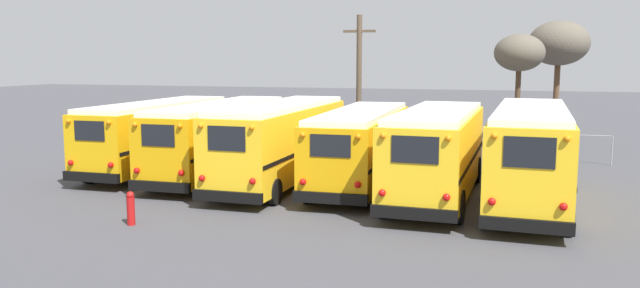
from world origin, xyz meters
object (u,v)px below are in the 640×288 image
object	(u,v)px
school_bus_5	(530,152)
bare_tree_1	(519,54)
school_bus_4	(437,150)
utility_pole	(359,80)
school_bus_1	(221,136)
school_bus_3	(361,144)
school_bus_0	(158,133)
bare_tree_0	(559,44)
school_bus_2	(282,140)
fire_hydrant	(131,208)

from	to	relation	value
school_bus_5	bare_tree_1	world-z (taller)	bare_tree_1
school_bus_4	utility_pole	bearing A→B (deg)	115.81
school_bus_4	utility_pole	size ratio (longest dim) A/B	1.29
school_bus_1	school_bus_5	distance (m)	12.79
school_bus_3	school_bus_5	bearing A→B (deg)	-13.37
school_bus_0	bare_tree_0	world-z (taller)	bare_tree_0
school_bus_1	school_bus_2	bearing A→B (deg)	-17.05
school_bus_4	school_bus_5	xyz separation A→B (m)	(3.16, 0.14, 0.07)
school_bus_5	utility_pole	distance (m)	14.42
school_bus_0	bare_tree_0	distance (m)	23.33
school_bus_1	school_bus_5	xyz separation A→B (m)	(12.64, -1.96, 0.13)
utility_pole	bare_tree_1	size ratio (longest dim) A/B	1.17
utility_pole	bare_tree_0	world-z (taller)	utility_pole
school_bus_1	bare_tree_0	bearing A→B (deg)	45.24
school_bus_3	bare_tree_1	xyz separation A→B (m)	(6.04, 10.91, 3.60)
bare_tree_0	fire_hydrant	distance (m)	27.36
school_bus_0	bare_tree_0	size ratio (longest dim) A/B	1.36
school_bus_2	bare_tree_1	world-z (taller)	bare_tree_1
bare_tree_1	bare_tree_0	bearing A→B (deg)	62.40
bare_tree_1	school_bus_0	bearing A→B (deg)	-146.45
school_bus_4	bare_tree_0	xyz separation A→B (m)	(5.11, 16.82, 4.09)
school_bus_5	fire_hydrant	bearing A→B (deg)	-150.84
school_bus_5	fire_hydrant	world-z (taller)	school_bus_5
school_bus_0	school_bus_2	distance (m)	6.42
bare_tree_1	school_bus_3	bearing A→B (deg)	-118.98
bare_tree_0	fire_hydrant	bearing A→B (deg)	-120.36
bare_tree_1	fire_hydrant	bearing A→B (deg)	-120.97
school_bus_3	fire_hydrant	xyz separation A→B (m)	(-5.30, -7.98, -1.11)
bare_tree_0	fire_hydrant	size ratio (longest dim) A/B	6.96
bare_tree_0	school_bus_1	bearing A→B (deg)	-134.76
school_bus_0	school_bus_3	world-z (taller)	school_bus_0
school_bus_3	fire_hydrant	distance (m)	9.64
school_bus_0	school_bus_2	xyz separation A→B (m)	(6.32, -1.13, 0.06)
bare_tree_0	fire_hydrant	xyz separation A→B (m)	(-13.57, -23.16, -5.31)
school_bus_4	fire_hydrant	size ratio (longest dim) A/B	9.19
school_bus_0	school_bus_3	xyz separation A→B (m)	(9.48, -0.61, -0.05)
school_bus_3	school_bus_0	bearing A→B (deg)	176.29
bare_tree_1	school_bus_5	bearing A→B (deg)	-88.71
school_bus_0	fire_hydrant	world-z (taller)	school_bus_0
school_bus_2	fire_hydrant	xyz separation A→B (m)	(-2.13, -7.47, -1.23)
bare_tree_1	fire_hydrant	world-z (taller)	bare_tree_1
school_bus_1	fire_hydrant	bearing A→B (deg)	-83.06
utility_pole	bare_tree_0	bearing A→B (deg)	26.70
school_bus_1	school_bus_3	xyz separation A→B (m)	(6.32, -0.46, -0.05)
school_bus_0	school_bus_5	world-z (taller)	school_bus_5
school_bus_5	utility_pole	bearing A→B (deg)	127.56
school_bus_3	fire_hydrant	bearing A→B (deg)	-123.56
school_bus_3	fire_hydrant	world-z (taller)	school_bus_3
school_bus_3	fire_hydrant	size ratio (longest dim) A/B	9.87
school_bus_1	fire_hydrant	distance (m)	8.58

